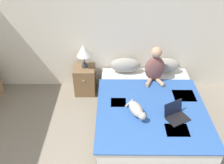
# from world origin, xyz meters

# --- Properties ---
(wall_back) EXTENTS (5.99, 0.05, 2.55)m
(wall_back) POSITION_xyz_m (0.00, 3.40, 1.27)
(wall_back) COLOR silver
(wall_back) RESTS_ON ground_plane
(bed) EXTENTS (1.75, 2.13, 0.46)m
(bed) POSITION_xyz_m (0.66, 2.27, 0.23)
(bed) COLOR #4C4742
(bed) RESTS_ON ground_plane
(pillow_near) EXTENTS (0.58, 0.25, 0.29)m
(pillow_near) POSITION_xyz_m (0.28, 3.18, 0.61)
(pillow_near) COLOR gray
(pillow_near) RESTS_ON bed
(pillow_far) EXTENTS (0.58, 0.25, 0.29)m
(pillow_far) POSITION_xyz_m (1.04, 3.18, 0.61)
(pillow_far) COLOR gray
(pillow_far) RESTS_ON bed
(person_sitting) EXTENTS (0.36, 0.35, 0.67)m
(person_sitting) POSITION_xyz_m (0.79, 2.90, 0.75)
(person_sitting) COLOR brown
(person_sitting) RESTS_ON bed
(cat_tabby) EXTENTS (0.32, 0.54, 0.19)m
(cat_tabby) POSITION_xyz_m (0.40, 1.97, 0.56)
(cat_tabby) COLOR #A8A399
(cat_tabby) RESTS_ON bed
(laptop_open) EXTENTS (0.42, 0.40, 0.24)m
(laptop_open) POSITION_xyz_m (1.00, 1.90, 0.51)
(laptop_open) COLOR black
(laptop_open) RESTS_ON bed
(nightstand) EXTENTS (0.41, 0.42, 0.58)m
(nightstand) POSITION_xyz_m (-0.52, 3.13, 0.29)
(nightstand) COLOR brown
(nightstand) RESTS_ON ground_plane
(table_lamp) EXTENTS (0.26, 0.26, 0.47)m
(table_lamp) POSITION_xyz_m (-0.51, 3.16, 0.92)
(table_lamp) COLOR #38383D
(table_lamp) RESTS_ON nightstand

